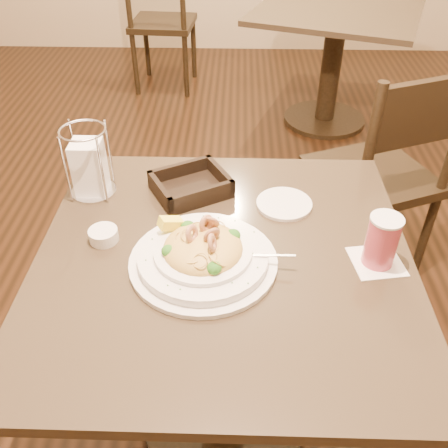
{
  "coord_description": "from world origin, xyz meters",
  "views": [
    {
      "loc": [
        0.03,
        -0.89,
        1.51
      ],
      "look_at": [
        0.0,
        0.02,
        0.79
      ],
      "focal_mm": 40.0,
      "sensor_mm": 36.0,
      "label": 1
    }
  ],
  "objects_px": {
    "dining_chair_far": "(161,18)",
    "napkin_caddy": "(89,166)",
    "dining_chair_near": "(381,172)",
    "bread_basket": "(191,186)",
    "drink_glass": "(382,241)",
    "butter_ramekin": "(104,235)",
    "side_plate": "(284,204)",
    "background_table": "(334,47)",
    "pasta_bowl": "(203,253)",
    "main_table": "(224,318)"
  },
  "relations": [
    {
      "from": "dining_chair_near",
      "to": "bread_basket",
      "type": "bearing_deg",
      "value": 12.24
    },
    {
      "from": "dining_chair_far",
      "to": "drink_glass",
      "type": "distance_m",
      "value": 2.81
    },
    {
      "from": "background_table",
      "to": "side_plate",
      "type": "relative_size",
      "value": 7.64
    },
    {
      "from": "bread_basket",
      "to": "drink_glass",
      "type": "bearing_deg",
      "value": -30.84
    },
    {
      "from": "side_plate",
      "to": "background_table",
      "type": "bearing_deg",
      "value": 77.17
    },
    {
      "from": "background_table",
      "to": "side_plate",
      "type": "bearing_deg",
      "value": -102.83
    },
    {
      "from": "pasta_bowl",
      "to": "side_plate",
      "type": "bearing_deg",
      "value": 49.16
    },
    {
      "from": "pasta_bowl",
      "to": "butter_ramekin",
      "type": "relative_size",
      "value": 5.36
    },
    {
      "from": "dining_chair_near",
      "to": "drink_glass",
      "type": "xyz_separation_m",
      "value": [
        -0.21,
        -0.74,
        0.28
      ]
    },
    {
      "from": "side_plate",
      "to": "butter_ramekin",
      "type": "xyz_separation_m",
      "value": [
        -0.46,
        -0.16,
        0.01
      ]
    },
    {
      "from": "main_table",
      "to": "pasta_bowl",
      "type": "distance_m",
      "value": 0.26
    },
    {
      "from": "main_table",
      "to": "background_table",
      "type": "height_order",
      "value": "same"
    },
    {
      "from": "dining_chair_far",
      "to": "bread_basket",
      "type": "relative_size",
      "value": 3.75
    },
    {
      "from": "background_table",
      "to": "side_plate",
      "type": "height_order",
      "value": "side_plate"
    },
    {
      "from": "butter_ramekin",
      "to": "side_plate",
      "type": "bearing_deg",
      "value": 19.31
    },
    {
      "from": "side_plate",
      "to": "main_table",
      "type": "bearing_deg",
      "value": -127.21
    },
    {
      "from": "dining_chair_far",
      "to": "butter_ramekin",
      "type": "height_order",
      "value": "dining_chair_far"
    },
    {
      "from": "main_table",
      "to": "butter_ramekin",
      "type": "bearing_deg",
      "value": 170.9
    },
    {
      "from": "bread_basket",
      "to": "butter_ramekin",
      "type": "relative_size",
      "value": 3.45
    },
    {
      "from": "background_table",
      "to": "dining_chair_far",
      "type": "relative_size",
      "value": 1.24
    },
    {
      "from": "dining_chair_far",
      "to": "main_table",
      "type": "bearing_deg",
      "value": 105.22
    },
    {
      "from": "background_table",
      "to": "butter_ramekin",
      "type": "relative_size",
      "value": 16.03
    },
    {
      "from": "pasta_bowl",
      "to": "bread_basket",
      "type": "height_order",
      "value": "pasta_bowl"
    },
    {
      "from": "butter_ramekin",
      "to": "dining_chair_near",
      "type": "bearing_deg",
      "value": 37.88
    },
    {
      "from": "napkin_caddy",
      "to": "main_table",
      "type": "bearing_deg",
      "value": -34.48
    },
    {
      "from": "napkin_caddy",
      "to": "side_plate",
      "type": "height_order",
      "value": "napkin_caddy"
    },
    {
      "from": "napkin_caddy",
      "to": "side_plate",
      "type": "distance_m",
      "value": 0.54
    },
    {
      "from": "bread_basket",
      "to": "butter_ramekin",
      "type": "bearing_deg",
      "value": -132.91
    },
    {
      "from": "main_table",
      "to": "drink_glass",
      "type": "distance_m",
      "value": 0.46
    },
    {
      "from": "main_table",
      "to": "napkin_caddy",
      "type": "height_order",
      "value": "napkin_caddy"
    },
    {
      "from": "dining_chair_near",
      "to": "side_plate",
      "type": "bearing_deg",
      "value": 28.89
    },
    {
      "from": "background_table",
      "to": "butter_ramekin",
      "type": "height_order",
      "value": "butter_ramekin"
    },
    {
      "from": "napkin_caddy",
      "to": "butter_ramekin",
      "type": "height_order",
      "value": "napkin_caddy"
    },
    {
      "from": "drink_glass",
      "to": "napkin_caddy",
      "type": "distance_m",
      "value": 0.78
    },
    {
      "from": "dining_chair_far",
      "to": "side_plate",
      "type": "height_order",
      "value": "dining_chair_far"
    },
    {
      "from": "background_table",
      "to": "bread_basket",
      "type": "relative_size",
      "value": 4.65
    },
    {
      "from": "drink_glass",
      "to": "main_table",
      "type": "bearing_deg",
      "value": 177.92
    },
    {
      "from": "main_table",
      "to": "pasta_bowl",
      "type": "height_order",
      "value": "pasta_bowl"
    },
    {
      "from": "dining_chair_far",
      "to": "napkin_caddy",
      "type": "xyz_separation_m",
      "value": [
        0.14,
        -2.38,
        0.3
      ]
    },
    {
      "from": "dining_chair_near",
      "to": "napkin_caddy",
      "type": "height_order",
      "value": "dining_chair_near"
    },
    {
      "from": "bread_basket",
      "to": "side_plate",
      "type": "distance_m",
      "value": 0.26
    },
    {
      "from": "main_table",
      "to": "background_table",
      "type": "xyz_separation_m",
      "value": [
        0.6,
        2.13,
        0.0
      ]
    },
    {
      "from": "dining_chair_near",
      "to": "napkin_caddy",
      "type": "relative_size",
      "value": 4.71
    },
    {
      "from": "background_table",
      "to": "dining_chair_far",
      "type": "bearing_deg",
      "value": 155.2
    },
    {
      "from": "pasta_bowl",
      "to": "side_plate",
      "type": "xyz_separation_m",
      "value": [
        0.2,
        0.24,
        -0.03
      ]
    },
    {
      "from": "background_table",
      "to": "drink_glass",
      "type": "relative_size",
      "value": 8.68
    },
    {
      "from": "pasta_bowl",
      "to": "drink_glass",
      "type": "distance_m",
      "value": 0.41
    },
    {
      "from": "pasta_bowl",
      "to": "dining_chair_far",
      "type": "bearing_deg",
      "value": 99.82
    },
    {
      "from": "side_plate",
      "to": "butter_ramekin",
      "type": "distance_m",
      "value": 0.48
    },
    {
      "from": "main_table",
      "to": "drink_glass",
      "type": "bearing_deg",
      "value": -2.08
    }
  ]
}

